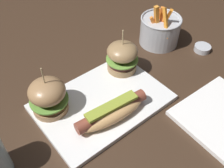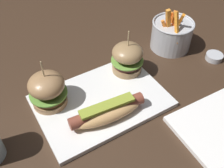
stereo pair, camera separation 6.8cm
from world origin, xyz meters
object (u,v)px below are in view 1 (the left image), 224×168
(sauce_ramekin, at_px, (202,48))
(fries_bucket, at_px, (160,30))
(platter_main, at_px, (102,102))
(slider_right, at_px, (122,57))
(hot_dog, at_px, (112,112))
(slider_left, at_px, (48,96))

(sauce_ramekin, bearing_deg, fries_bucket, 122.13)
(platter_main, distance_m, slider_right, 0.15)
(fries_bucket, bearing_deg, slider_right, -169.40)
(platter_main, bearing_deg, hot_dog, -105.23)
(slider_left, xyz_separation_m, sauce_ramekin, (0.51, -0.08, -0.05))
(fries_bucket, relative_size, sauce_ramekin, 2.75)
(hot_dog, height_order, slider_left, slider_left)
(slider_left, relative_size, fries_bucket, 0.95)
(fries_bucket, bearing_deg, sauce_ramekin, -57.87)
(slider_right, height_order, fries_bucket, slider_right)
(fries_bucket, bearing_deg, hot_dog, -154.47)
(slider_left, distance_m, sauce_ramekin, 0.52)
(platter_main, height_order, hot_dog, hot_dog)
(platter_main, height_order, slider_right, slider_right)
(slider_left, bearing_deg, fries_bucket, 5.16)
(hot_dog, bearing_deg, platter_main, 74.77)
(fries_bucket, xyz_separation_m, sauce_ramekin, (0.08, -0.12, -0.04))
(hot_dog, relative_size, slider_right, 1.45)
(hot_dog, distance_m, slider_left, 0.16)
(sauce_ramekin, bearing_deg, slider_left, 170.67)
(hot_dog, xyz_separation_m, fries_bucket, (0.33, 0.16, 0.01))
(slider_left, bearing_deg, sauce_ramekin, -9.33)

